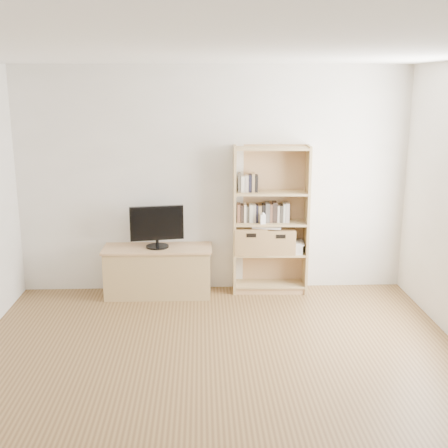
{
  "coord_description": "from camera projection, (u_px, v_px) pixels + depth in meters",
  "views": [
    {
      "loc": [
        -0.14,
        -3.91,
        2.37
      ],
      "look_at": [
        0.1,
        1.9,
        0.93
      ],
      "focal_mm": 45.0,
      "sensor_mm": 36.0,
      "label": 1
    }
  ],
  "objects": [
    {
      "name": "back_wall",
      "position": [
        213.0,
        181.0,
        6.48
      ],
      "size": [
        4.5,
        0.02,
        2.6
      ],
      "primitive_type": "cube",
      "color": "beige",
      "rests_on": "floor"
    },
    {
      "name": "floor",
      "position": [
        222.0,
        399.0,
        4.36
      ],
      "size": [
        4.5,
        5.0,
        0.01
      ],
      "primitive_type": "cube",
      "color": "brown",
      "rests_on": "ground"
    },
    {
      "name": "tv_stand",
      "position": [
        158.0,
        272.0,
        6.48
      ],
      "size": [
        1.2,
        0.45,
        0.55
      ],
      "primitive_type": "cube",
      "rotation": [
        0.0,
        0.0,
        -0.0
      ],
      "color": "tan",
      "rests_on": "floor"
    },
    {
      "name": "bookshelf",
      "position": [
        271.0,
        220.0,
        6.46
      ],
      "size": [
        0.87,
        0.34,
        1.72
      ],
      "primitive_type": "cube",
      "rotation": [
        0.0,
        0.0,
        -0.04
      ],
      "color": "tan",
      "rests_on": "floor"
    },
    {
      "name": "laptop",
      "position": [
        267.0,
        226.0,
        6.46
      ],
      "size": [
        0.37,
        0.29,
        0.03
      ],
      "primitive_type": "cube",
      "rotation": [
        0.0,
        0.0,
        -0.23
      ],
      "color": "white",
      "rests_on": "basket_left"
    },
    {
      "name": "books_row_mid",
      "position": [
        271.0,
        213.0,
        6.46
      ],
      "size": [
        0.75,
        0.17,
        0.2
      ],
      "primitive_type": "cube",
      "rotation": [
        0.0,
        0.0,
        -0.03
      ],
      "color": "brown",
      "rests_on": "bookshelf"
    },
    {
      "name": "basket_right",
      "position": [
        279.0,
        240.0,
        6.51
      ],
      "size": [
        0.36,
        0.3,
        0.29
      ],
      "primitive_type": "cube",
      "rotation": [
        0.0,
        0.0,
        -0.03
      ],
      "color": "#A17949",
      "rests_on": "bookshelf"
    },
    {
      "name": "books_row_upper",
      "position": [
        254.0,
        182.0,
        6.37
      ],
      "size": [
        0.4,
        0.15,
        0.21
      ],
      "primitive_type": "cube",
      "rotation": [
        0.0,
        0.0,
        -0.02
      ],
      "color": "brown",
      "rests_on": "bookshelf"
    },
    {
      "name": "television",
      "position": [
        157.0,
        227.0,
        6.35
      ],
      "size": [
        0.61,
        0.15,
        0.48
      ],
      "primitive_type": "cube",
      "rotation": [
        0.0,
        0.0,
        0.16
      ],
      "color": "black",
      "rests_on": "tv_stand"
    },
    {
      "name": "baby_monitor",
      "position": [
        263.0,
        219.0,
        6.36
      ],
      "size": [
        0.06,
        0.04,
        0.11
      ],
      "primitive_type": "cube",
      "rotation": [
        0.0,
        0.0,
        0.11
      ],
      "color": "white",
      "rests_on": "bookshelf"
    },
    {
      "name": "basket_left",
      "position": [
        251.0,
        240.0,
        6.51
      ],
      "size": [
        0.38,
        0.32,
        0.31
      ],
      "primitive_type": "cube",
      "rotation": [
        0.0,
        0.0,
        -0.03
      ],
      "color": "#A17949",
      "rests_on": "bookshelf"
    },
    {
      "name": "magazine_stack",
      "position": [
        295.0,
        248.0,
        6.53
      ],
      "size": [
        0.2,
        0.26,
        0.11
      ],
      "primitive_type": "cube",
      "rotation": [
        0.0,
        0.0,
        -0.16
      ],
      "color": "beige",
      "rests_on": "bookshelf"
    },
    {
      "name": "ceiling",
      "position": [
        221.0,
        50.0,
        3.74
      ],
      "size": [
        4.5,
        5.0,
        0.01
      ],
      "primitive_type": "cube",
      "color": "white",
      "rests_on": "back_wall"
    }
  ]
}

